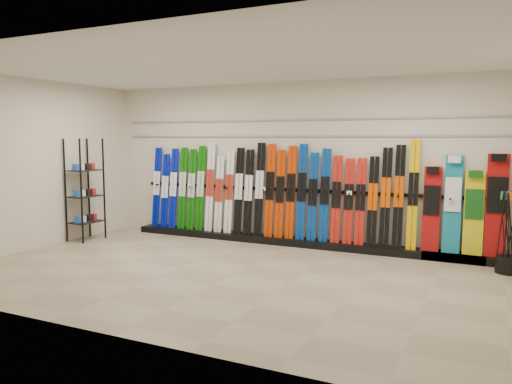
% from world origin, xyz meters
% --- Properties ---
extents(floor, '(8.00, 8.00, 0.00)m').
position_xyz_m(floor, '(0.00, 0.00, 0.00)').
color(floor, gray).
rests_on(floor, ground).
extents(back_wall, '(8.00, 0.00, 8.00)m').
position_xyz_m(back_wall, '(0.00, 2.50, 1.50)').
color(back_wall, beige).
rests_on(back_wall, floor).
extents(left_wall, '(0.00, 5.00, 5.00)m').
position_xyz_m(left_wall, '(-4.00, 0.00, 1.50)').
color(left_wall, beige).
rests_on(left_wall, floor).
extents(ceiling, '(8.00, 8.00, 0.00)m').
position_xyz_m(ceiling, '(0.00, 0.00, 3.00)').
color(ceiling, silver).
rests_on(ceiling, back_wall).
extents(ski_rack_base, '(8.00, 0.40, 0.12)m').
position_xyz_m(ski_rack_base, '(0.22, 2.28, 0.06)').
color(ski_rack_base, black).
rests_on(ski_rack_base, floor).
extents(skis, '(5.37, 0.22, 1.83)m').
position_xyz_m(skis, '(-0.44, 2.32, 0.94)').
color(skis, '#0313B4').
rests_on(skis, ski_rack_base).
extents(snowboards, '(1.26, 0.25, 1.60)m').
position_xyz_m(snowboards, '(2.96, 2.35, 0.86)').
color(snowboards, '#990C0C').
rests_on(snowboards, ski_rack_base).
extents(accessory_rack, '(0.40, 0.60, 1.96)m').
position_xyz_m(accessory_rack, '(-3.75, 0.99, 0.98)').
color(accessory_rack, black).
rests_on(accessory_rack, floor).
extents(pole_bin, '(0.36, 0.36, 0.25)m').
position_xyz_m(pole_bin, '(3.60, 1.80, 0.12)').
color(pole_bin, black).
rests_on(pole_bin, floor).
extents(ski_poles, '(0.27, 0.28, 1.18)m').
position_xyz_m(ski_poles, '(3.56, 1.77, 0.61)').
color(ski_poles, black).
rests_on(ski_poles, pole_bin).
extents(slatwall_rail_0, '(7.60, 0.02, 0.03)m').
position_xyz_m(slatwall_rail_0, '(0.00, 2.48, 2.00)').
color(slatwall_rail_0, gray).
rests_on(slatwall_rail_0, back_wall).
extents(slatwall_rail_1, '(7.60, 0.02, 0.03)m').
position_xyz_m(slatwall_rail_1, '(0.00, 2.48, 2.30)').
color(slatwall_rail_1, gray).
rests_on(slatwall_rail_1, back_wall).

